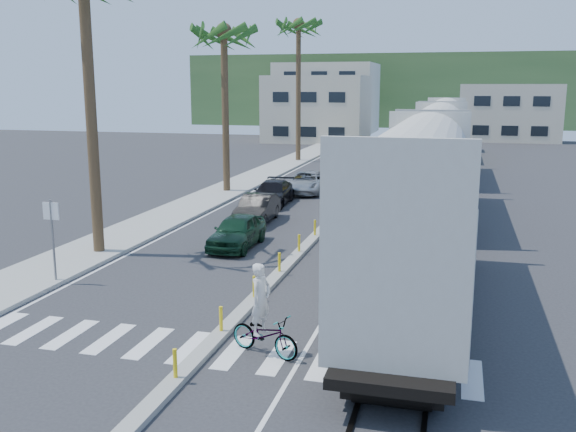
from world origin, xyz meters
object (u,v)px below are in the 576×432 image
(street_sign, at_px, (52,229))
(car_lead, at_px, (237,231))
(car_second, at_px, (257,209))
(cyclist, at_px, (264,326))

(street_sign, relative_size, car_lead, 0.72)
(car_second, relative_size, cyclist, 1.74)
(street_sign, distance_m, cyclist, 9.71)
(car_lead, height_order, cyclist, cyclist)
(car_second, bearing_deg, cyclist, -74.45)
(car_second, xyz_separation_m, cyclist, (5.09, -15.50, 0.05))
(street_sign, bearing_deg, car_lead, 55.73)
(car_lead, distance_m, car_second, 5.15)
(car_lead, relative_size, cyclist, 1.67)
(street_sign, relative_size, car_second, 0.69)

